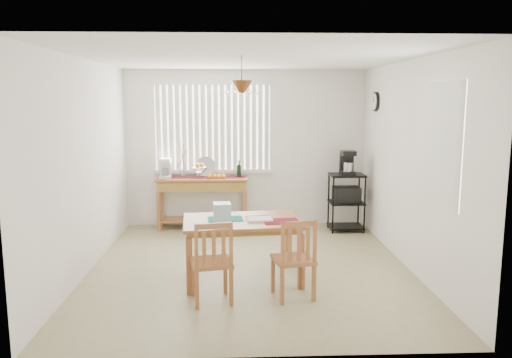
{
  "coord_description": "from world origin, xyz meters",
  "views": [
    {
      "loc": [
        -0.17,
        -6.09,
        2.1
      ],
      "look_at": [
        0.1,
        0.55,
        1.05
      ],
      "focal_mm": 35.0,
      "sensor_mm": 36.0,
      "label": 1
    }
  ],
  "objects_px": {
    "dining_table": "(242,227)",
    "chair_left": "(212,262)",
    "wire_cart": "(346,197)",
    "chair_right": "(294,259)",
    "cart_items": "(347,163)",
    "sideboard": "(203,190)"
  },
  "relations": [
    {
      "from": "cart_items",
      "to": "chair_left",
      "type": "bearing_deg",
      "value": -125.41
    },
    {
      "from": "sideboard",
      "to": "cart_items",
      "type": "relative_size",
      "value": 3.91
    },
    {
      "from": "wire_cart",
      "to": "cart_items",
      "type": "height_order",
      "value": "cart_items"
    },
    {
      "from": "sideboard",
      "to": "dining_table",
      "type": "relative_size",
      "value": 1.05
    },
    {
      "from": "sideboard",
      "to": "dining_table",
      "type": "bearing_deg",
      "value": -75.88
    },
    {
      "from": "wire_cart",
      "to": "chair_left",
      "type": "height_order",
      "value": "wire_cart"
    },
    {
      "from": "wire_cart",
      "to": "chair_right",
      "type": "relative_size",
      "value": 1.05
    },
    {
      "from": "chair_left",
      "to": "cart_items",
      "type": "bearing_deg",
      "value": 54.59
    },
    {
      "from": "cart_items",
      "to": "dining_table",
      "type": "distance_m",
      "value": 2.82
    },
    {
      "from": "chair_left",
      "to": "chair_right",
      "type": "relative_size",
      "value": 1.01
    },
    {
      "from": "dining_table",
      "to": "chair_left",
      "type": "height_order",
      "value": "chair_left"
    },
    {
      "from": "wire_cart",
      "to": "chair_right",
      "type": "distance_m",
      "value": 3.02
    },
    {
      "from": "dining_table",
      "to": "cart_items",
      "type": "bearing_deg",
      "value": 52.02
    },
    {
      "from": "cart_items",
      "to": "dining_table",
      "type": "relative_size",
      "value": 0.27
    },
    {
      "from": "sideboard",
      "to": "chair_left",
      "type": "bearing_deg",
      "value": -84.67
    },
    {
      "from": "wire_cart",
      "to": "chair_left",
      "type": "relative_size",
      "value": 1.04
    },
    {
      "from": "sideboard",
      "to": "chair_left",
      "type": "height_order",
      "value": "chair_left"
    },
    {
      "from": "sideboard",
      "to": "dining_table",
      "type": "distance_m",
      "value": 2.52
    },
    {
      "from": "chair_right",
      "to": "cart_items",
      "type": "bearing_deg",
      "value": 67.26
    },
    {
      "from": "cart_items",
      "to": "chair_left",
      "type": "xyz_separation_m",
      "value": [
        -2.04,
        -2.87,
        -0.67
      ]
    },
    {
      "from": "cart_items",
      "to": "chair_right",
      "type": "bearing_deg",
      "value": -112.74
    },
    {
      "from": "sideboard",
      "to": "wire_cart",
      "type": "height_order",
      "value": "wire_cart"
    }
  ]
}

